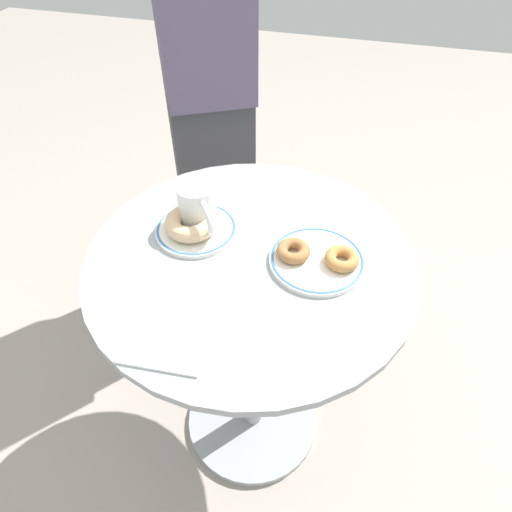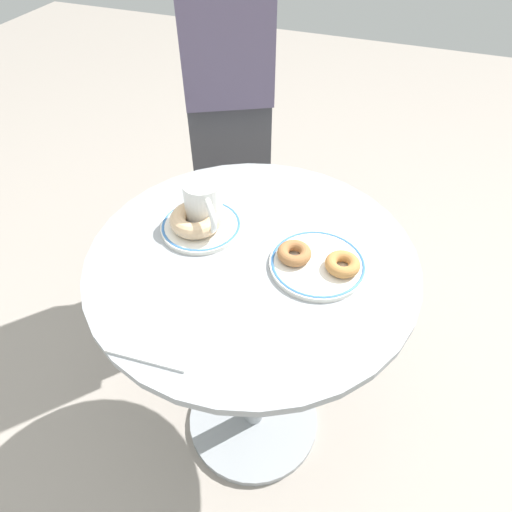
# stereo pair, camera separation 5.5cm
# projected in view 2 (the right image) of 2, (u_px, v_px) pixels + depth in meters

# --- Properties ---
(ground_plane) EXTENTS (7.00, 7.00, 0.02)m
(ground_plane) POSITION_uv_depth(u_px,v_px,m) (254.00, 421.00, 1.42)
(ground_plane) COLOR #9E9389
(cafe_table) EXTENTS (0.67, 0.67, 0.73)m
(cafe_table) POSITION_uv_depth(u_px,v_px,m) (253.00, 331.00, 1.09)
(cafe_table) COLOR #999EA3
(cafe_table) RESTS_ON ground
(plate_left) EXTENTS (0.17, 0.17, 0.01)m
(plate_left) POSITION_uv_depth(u_px,v_px,m) (201.00, 226.00, 0.96)
(plate_left) COLOR white
(plate_left) RESTS_ON cafe_table
(plate_right) EXTENTS (0.19, 0.19, 0.01)m
(plate_right) POSITION_uv_depth(u_px,v_px,m) (317.00, 264.00, 0.88)
(plate_right) COLOR white
(plate_right) RESTS_ON cafe_table
(donut_glazed) EXTENTS (0.13, 0.13, 0.03)m
(donut_glazed) POSITION_uv_depth(u_px,v_px,m) (196.00, 219.00, 0.94)
(donut_glazed) COLOR #E0B789
(donut_glazed) RESTS_ON plate_left
(donut_old_fashioned) EXTENTS (0.09, 0.09, 0.02)m
(donut_old_fashioned) POSITION_uv_depth(u_px,v_px,m) (343.00, 264.00, 0.85)
(donut_old_fashioned) COLOR #BC7F42
(donut_old_fashioned) RESTS_ON plate_right
(donut_cinnamon) EXTENTS (0.08, 0.08, 0.02)m
(donut_cinnamon) POSITION_uv_depth(u_px,v_px,m) (294.00, 253.00, 0.87)
(donut_cinnamon) COLOR #A36B3D
(donut_cinnamon) RESTS_ON plate_right
(paper_napkin) EXTENTS (0.15, 0.14, 0.01)m
(paper_napkin) POSITION_uv_depth(u_px,v_px,m) (160.00, 331.00, 0.77)
(paper_napkin) COLOR white
(paper_napkin) RESTS_ON cafe_table
(coffee_mug) EXTENTS (0.10, 0.11, 0.10)m
(coffee_mug) POSITION_uv_depth(u_px,v_px,m) (204.00, 204.00, 0.94)
(coffee_mug) COLOR white
(coffee_mug) RESTS_ON cafe_table
(person_figure) EXTENTS (0.37, 0.44, 1.63)m
(person_figure) POSITION_uv_depth(u_px,v_px,m) (225.00, 91.00, 1.28)
(person_figure) COLOR #3D3D42
(person_figure) RESTS_ON ground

